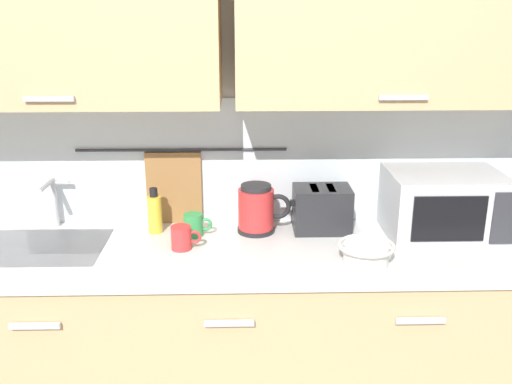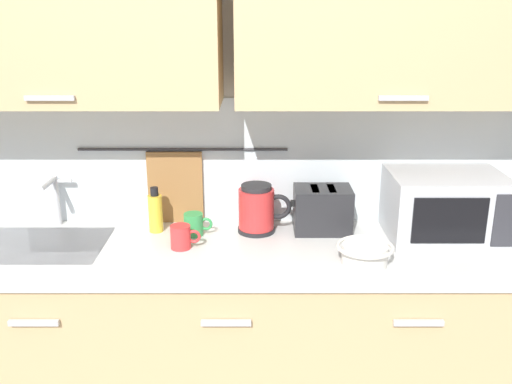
{
  "view_description": "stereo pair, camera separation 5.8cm",
  "coord_description": "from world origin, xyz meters",
  "px_view_note": "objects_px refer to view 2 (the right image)",
  "views": [
    {
      "loc": [
        0.05,
        -1.8,
        1.82
      ],
      "look_at": [
        0.1,
        0.33,
        1.12
      ],
      "focal_mm": 40.12,
      "sensor_mm": 36.0,
      "label": 1
    },
    {
      "loc": [
        0.11,
        -1.8,
        1.82
      ],
      "look_at": [
        0.1,
        0.33,
        1.12
      ],
      "focal_mm": 40.12,
      "sensor_mm": 36.0,
      "label": 2
    }
  ],
  "objects_px": {
    "electric_kettle": "(258,209)",
    "dish_soap_bottle": "(156,212)",
    "toaster": "(323,209)",
    "mug_near_sink": "(195,224)",
    "mug_by_kettle": "(182,237)",
    "mixing_bowl": "(365,253)",
    "microwave": "(445,206)"
  },
  "relations": [
    {
      "from": "electric_kettle",
      "to": "dish_soap_bottle",
      "type": "distance_m",
      "value": 0.43
    },
    {
      "from": "dish_soap_bottle",
      "to": "toaster",
      "type": "xyz_separation_m",
      "value": [
        0.71,
        0.01,
        0.01
      ]
    },
    {
      "from": "mug_near_sink",
      "to": "mug_by_kettle",
      "type": "distance_m",
      "value": 0.14
    },
    {
      "from": "mixing_bowl",
      "to": "electric_kettle",
      "type": "bearing_deg",
      "value": 140.88
    },
    {
      "from": "dish_soap_bottle",
      "to": "mug_near_sink",
      "type": "height_order",
      "value": "dish_soap_bottle"
    },
    {
      "from": "microwave",
      "to": "toaster",
      "type": "xyz_separation_m",
      "value": [
        -0.49,
        0.07,
        -0.04
      ]
    },
    {
      "from": "mug_by_kettle",
      "to": "dish_soap_bottle",
      "type": "bearing_deg",
      "value": 125.98
    },
    {
      "from": "microwave",
      "to": "mug_by_kettle",
      "type": "xyz_separation_m",
      "value": [
        -1.07,
        -0.12,
        -0.09
      ]
    },
    {
      "from": "electric_kettle",
      "to": "mug_by_kettle",
      "type": "height_order",
      "value": "electric_kettle"
    },
    {
      "from": "mug_near_sink",
      "to": "mug_by_kettle",
      "type": "bearing_deg",
      "value": -105.11
    },
    {
      "from": "microwave",
      "to": "mug_near_sink",
      "type": "height_order",
      "value": "microwave"
    },
    {
      "from": "electric_kettle",
      "to": "toaster",
      "type": "relative_size",
      "value": 0.89
    },
    {
      "from": "microwave",
      "to": "toaster",
      "type": "bearing_deg",
      "value": 172.48
    },
    {
      "from": "dish_soap_bottle",
      "to": "mug_near_sink",
      "type": "relative_size",
      "value": 1.63
    },
    {
      "from": "dish_soap_bottle",
      "to": "mixing_bowl",
      "type": "distance_m",
      "value": 0.89
    },
    {
      "from": "electric_kettle",
      "to": "dish_soap_bottle",
      "type": "xyz_separation_m",
      "value": [
        -0.43,
        0.0,
        -0.01
      ]
    },
    {
      "from": "electric_kettle",
      "to": "mixing_bowl",
      "type": "height_order",
      "value": "electric_kettle"
    },
    {
      "from": "dish_soap_bottle",
      "to": "toaster",
      "type": "bearing_deg",
      "value": 0.62
    },
    {
      "from": "microwave",
      "to": "mug_by_kettle",
      "type": "relative_size",
      "value": 3.83
    },
    {
      "from": "toaster",
      "to": "microwave",
      "type": "bearing_deg",
      "value": -7.52
    },
    {
      "from": "microwave",
      "to": "dish_soap_bottle",
      "type": "bearing_deg",
      "value": 177.25
    },
    {
      "from": "mug_by_kettle",
      "to": "mug_near_sink",
      "type": "bearing_deg",
      "value": 74.89
    },
    {
      "from": "microwave",
      "to": "toaster",
      "type": "distance_m",
      "value": 0.5
    },
    {
      "from": "electric_kettle",
      "to": "toaster",
      "type": "bearing_deg",
      "value": 2.17
    },
    {
      "from": "electric_kettle",
      "to": "dish_soap_bottle",
      "type": "height_order",
      "value": "electric_kettle"
    },
    {
      "from": "mixing_bowl",
      "to": "mug_by_kettle",
      "type": "height_order",
      "value": "mug_by_kettle"
    },
    {
      "from": "mug_near_sink",
      "to": "mixing_bowl",
      "type": "height_order",
      "value": "mug_near_sink"
    },
    {
      "from": "mixing_bowl",
      "to": "microwave",
      "type": "bearing_deg",
      "value": 35.83
    },
    {
      "from": "electric_kettle",
      "to": "mug_by_kettle",
      "type": "relative_size",
      "value": 1.89
    },
    {
      "from": "mug_near_sink",
      "to": "mug_by_kettle",
      "type": "relative_size",
      "value": 1.0
    },
    {
      "from": "electric_kettle",
      "to": "toaster",
      "type": "xyz_separation_m",
      "value": [
        0.28,
        0.01,
        -0.01
      ]
    },
    {
      "from": "mug_near_sink",
      "to": "toaster",
      "type": "bearing_deg",
      "value": 5.36
    }
  ]
}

